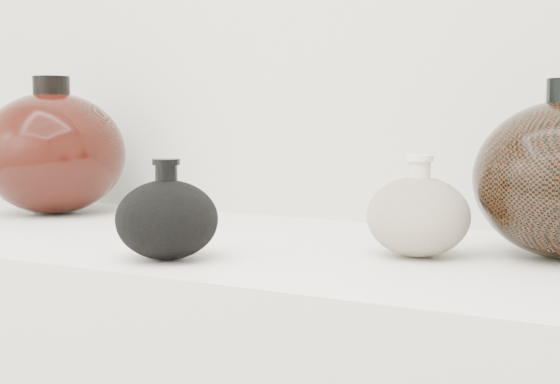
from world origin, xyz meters
The scene contains 3 objects.
black_gourd_vase centered at (-0.03, 0.79, 0.95)m, with size 0.14×0.14×0.12m.
cream_gourd_vase centered at (0.22, 0.94, 0.95)m, with size 0.15×0.15×0.12m.
left_round_pot centered at (-0.46, 1.04, 1.00)m, with size 0.31×0.31×0.23m.
Camera 1 is at (0.51, 0.07, 1.06)m, focal length 50.00 mm.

